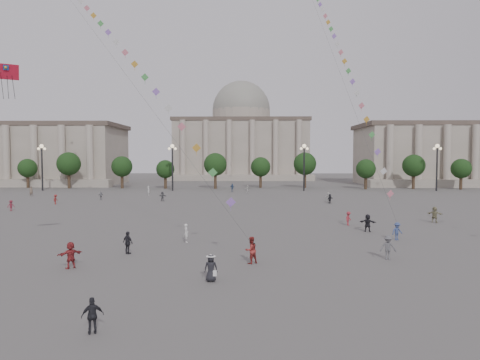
{
  "coord_description": "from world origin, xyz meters",
  "views": [
    {
      "loc": [
        1.87,
        -27.25,
        7.57
      ],
      "look_at": [
        1.29,
        12.0,
        5.52
      ],
      "focal_mm": 32.0,
      "sensor_mm": 36.0,
      "label": 1
    }
  ],
  "objects": [
    {
      "name": "person_crowd_16",
      "position": [
        -24.34,
        48.99,
        0.75
      ],
      "size": [
        0.9,
        0.41,
        1.5
      ],
      "primitive_type": "imported",
      "rotation": [
        0.0,
        0.0,
        6.23
      ],
      "color": "slate",
      "rests_on": "ground"
    },
    {
      "name": "person_crowd_18",
      "position": [
        23.84,
        22.58,
        0.94
      ],
      "size": [
        1.77,
        1.43,
        1.89
      ],
      "primitive_type": "imported",
      "rotation": [
        0.0,
        0.0,
        2.56
      ],
      "color": "gray",
      "rests_on": "ground"
    },
    {
      "name": "lamp_post_far_east",
      "position": [
        45.0,
        70.0,
        7.35
      ],
      "size": [
        2.0,
        0.9,
        10.65
      ],
      "color": "#262628",
      "rests_on": "ground"
    },
    {
      "name": "person_crowd_8",
      "position": [
        13.31,
        20.4,
        0.78
      ],
      "size": [
        1.07,
        1.15,
        1.56
      ],
      "primitive_type": "imported",
      "rotation": [
        0.0,
        0.0,
        0.91
      ],
      "color": "#9F2B35",
      "rests_on": "ground"
    },
    {
      "name": "kite_train_west",
      "position": [
        -15.84,
        25.33,
        23.18
      ],
      "size": [
        33.97,
        41.39,
        67.62
      ],
      "color": "#3F3F3F",
      "rests_on": "ground"
    },
    {
      "name": "tourist_4",
      "position": [
        -4.74,
        -9.33,
        0.8
      ],
      "size": [
        1.01,
        0.74,
        1.59
      ],
      "primitive_type": "imported",
      "rotation": [
        0.0,
        0.0,
        3.56
      ],
      "color": "#222328",
      "rests_on": "ground"
    },
    {
      "name": "person_crowd_12",
      "position": [
        -12.73,
        46.68,
        0.84
      ],
      "size": [
        1.63,
        1.05,
        1.68
      ],
      "primitive_type": "imported",
      "rotation": [
        0.0,
        0.0,
        2.75
      ],
      "color": "#5A5B5F",
      "rests_on": "ground"
    },
    {
      "name": "person_crowd_3",
      "position": [
        14.28,
        16.29,
        0.9
      ],
      "size": [
        1.75,
        1.1,
        1.8
      ],
      "primitive_type": "imported",
      "rotation": [
        0.0,
        0.0,
        2.77
      ],
      "color": "black",
      "rests_on": "ground"
    },
    {
      "name": "ground",
      "position": [
        0.0,
        0.0,
        0.0
      ],
      "size": [
        360.0,
        360.0,
        0.0
      ],
      "primitive_type": "plane",
      "color": "#565351",
      "rests_on": "ground"
    },
    {
      "name": "person_crowd_9",
      "position": [
        15.73,
        43.41,
        0.77
      ],
      "size": [
        1.31,
        1.36,
        1.54
      ],
      "primitive_type": "imported",
      "rotation": [
        0.0,
        0.0,
        0.82
      ],
      "color": "black",
      "rests_on": "ground"
    },
    {
      "name": "hall_central",
      "position": [
        0.0,
        129.22,
        14.23
      ],
      "size": [
        48.3,
        34.3,
        35.5
      ],
      "color": "gray",
      "rests_on": "ground"
    },
    {
      "name": "lamp_post_mid_east",
      "position": [
        15.0,
        70.0,
        7.35
      ],
      "size": [
        2.0,
        0.9,
        10.65
      ],
      "color": "#262628",
      "rests_on": "ground"
    },
    {
      "name": "tourist_1",
      "position": [
        -7.44,
        5.85,
        0.9
      ],
      "size": [
        1.11,
        0.96,
        1.79
      ],
      "primitive_type": "imported",
      "rotation": [
        0.0,
        0.0,
        2.53
      ],
      "color": "black",
      "rests_on": "ground"
    },
    {
      "name": "person_crowd_4",
      "position": [
        2.1,
        63.87,
        0.83
      ],
      "size": [
        1.49,
        1.39,
        1.67
      ],
      "primitive_type": "imported",
      "rotation": [
        0.0,
        0.0,
        3.86
      ],
      "color": "silver",
      "rests_on": "ground"
    },
    {
      "name": "person_crowd_10",
      "position": [
        -17.74,
        57.88,
        0.95
      ],
      "size": [
        0.72,
        0.83,
        1.91
      ],
      "primitive_type": "imported",
      "rotation": [
        0.0,
        0.0,
        2.02
      ],
      "color": "silver",
      "rests_on": "ground"
    },
    {
      "name": "lamp_post_far_west",
      "position": [
        -45.0,
        70.0,
        7.35
      ],
      "size": [
        2.0,
        0.9,
        10.65
      ],
      "color": "#262628",
      "rests_on": "ground"
    },
    {
      "name": "kite_flyer_1",
      "position": [
        15.73,
        11.88,
        0.82
      ],
      "size": [
        1.2,
        0.93,
        1.64
      ],
      "primitive_type": "imported",
      "rotation": [
        0.0,
        0.0,
        0.34
      ],
      "color": "#384A7E",
      "rests_on": "ground"
    },
    {
      "name": "person_crowd_0",
      "position": [
        -1.26,
        67.12,
        0.93
      ],
      "size": [
        1.17,
        0.75,
        1.85
      ],
      "primitive_type": "imported",
      "rotation": [
        0.0,
        0.0,
        0.3
      ],
      "color": "#344C75",
      "rests_on": "ground"
    },
    {
      "name": "tourist_2",
      "position": [
        -10.15,
        1.47,
        0.92
      ],
      "size": [
        1.62,
        1.54,
        1.83
      ],
      "primitive_type": "imported",
      "rotation": [
        0.0,
        0.0,
        3.88
      ],
      "color": "maroon",
      "rests_on": "ground"
    },
    {
      "name": "person_crowd_7",
      "position": [
        15.81,
        45.35,
        0.84
      ],
      "size": [
        1.63,
        0.77,
        1.68
      ],
      "primitive_type": "imported",
      "rotation": [
        0.0,
        0.0,
        2.96
      ],
      "color": "silver",
      "rests_on": "ground"
    },
    {
      "name": "person_crowd_17",
      "position": [
        -29.12,
        41.37,
        0.8
      ],
      "size": [
        0.69,
        1.08,
        1.59
      ],
      "primitive_type": "imported",
      "rotation": [
        0.0,
        0.0,
        1.47
      ],
      "color": "maroon",
      "rests_on": "ground"
    },
    {
      "name": "person_crowd_2",
      "position": [
        -31.58,
        32.65,
        0.77
      ],
      "size": [
        1.07,
        1.13,
        1.54
      ],
      "primitive_type": "imported",
      "rotation": [
        0.0,
        0.0,
        0.89
      ],
      "color": "maroon",
      "rests_on": "ground"
    },
    {
      "name": "dragon_kite",
      "position": [
        -15.35,
        2.59,
        12.82
      ],
      "size": [
        4.38,
        7.13,
        18.68
      ],
      "color": "red",
      "rests_on": "ground"
    },
    {
      "name": "hat_person",
      "position": [
        -0.29,
        -1.51,
        0.88
      ],
      "size": [
        0.84,
        0.6,
        1.69
      ],
      "color": "black",
      "rests_on": "ground"
    },
    {
      "name": "lamp_post_mid_west",
      "position": [
        -15.0,
        70.0,
        7.35
      ],
      "size": [
        2.0,
        0.9,
        10.65
      ],
      "color": "#262628",
      "rests_on": "ground"
    },
    {
      "name": "tree_row",
      "position": [
        0.0,
        78.0,
        5.39
      ],
      "size": [
        137.12,
        5.12,
        8.0
      ],
      "color": "#332819",
      "rests_on": "ground"
    },
    {
      "name": "kite_train_mid",
      "position": [
        13.9,
        39.21,
        28.33
      ],
      "size": [
        4.2,
        51.6,
        72.02
      ],
      "color": "#3F3F3F",
      "rests_on": "ground"
    },
    {
      "name": "person_crowd_6",
      "position": [
        12.43,
        4.37,
        0.9
      ],
      "size": [
        1.23,
        0.79,
        1.8
      ],
      "primitive_type": "imported",
      "rotation": [
        0.0,
        0.0,
        6.17
      ],
      "color": "#57575B",
      "rests_on": "ground"
    },
    {
      "name": "person_crowd_13",
      "position": [
        -3.5,
        10.53,
        0.84
      ],
      "size": [
        0.63,
        0.73,
        1.68
      ],
      "primitive_type": "imported",
      "rotation": [
        0.0,
        0.0,
        2.01
      ],
      "color": "silver",
      "rests_on": "ground"
    },
    {
      "name": "kite_flyer_0",
      "position": [
        2.21,
        2.97,
        0.97
      ],
      "size": [
        1.19,
        1.13,
        1.94
      ],
      "primitive_type": "imported",
      "rotation": [
        0.0,
        0.0,
        3.72
      ],
      "color": "maroon",
      "rests_on": "ground"
    },
    {
      "name": "person_crowd_19",
      "position": [
        -40.55,
        55.96,
        0.96
      ],
      "size": [
        0.84,
        0.78,
        1.93
      ],
      "primitive_type": "imported",
      "rotation": [
        0.0,
        0.0,
        3.75
      ],
      "color": "#796553",
      "rests_on": "ground"
    }
  ]
}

